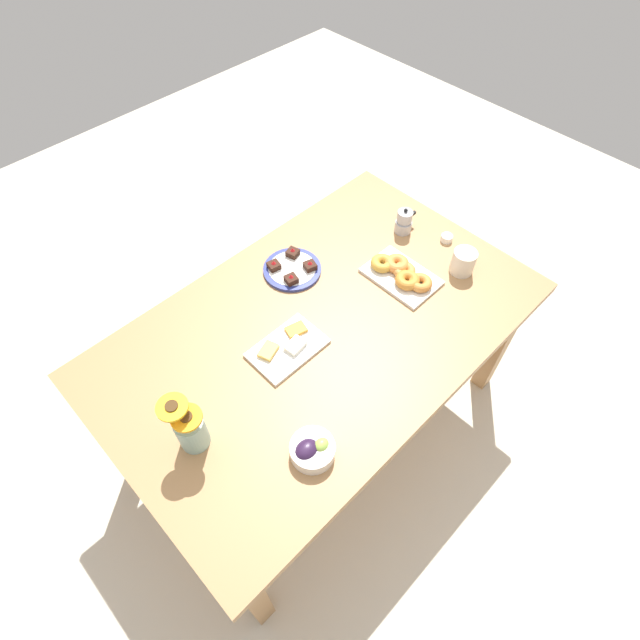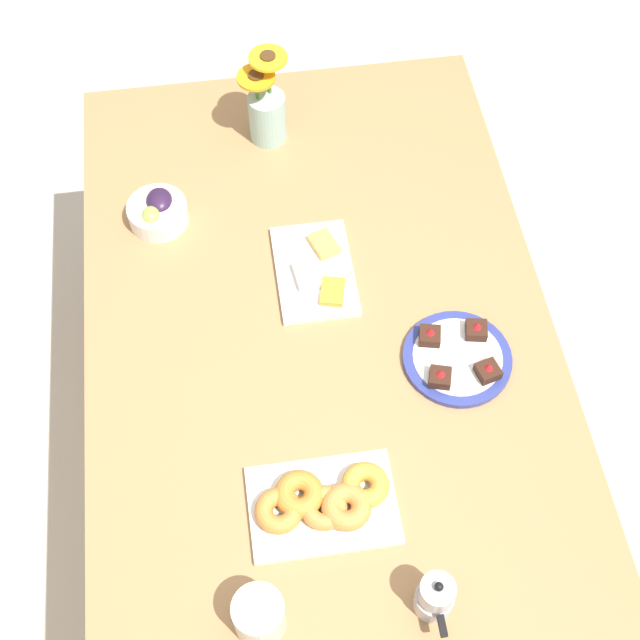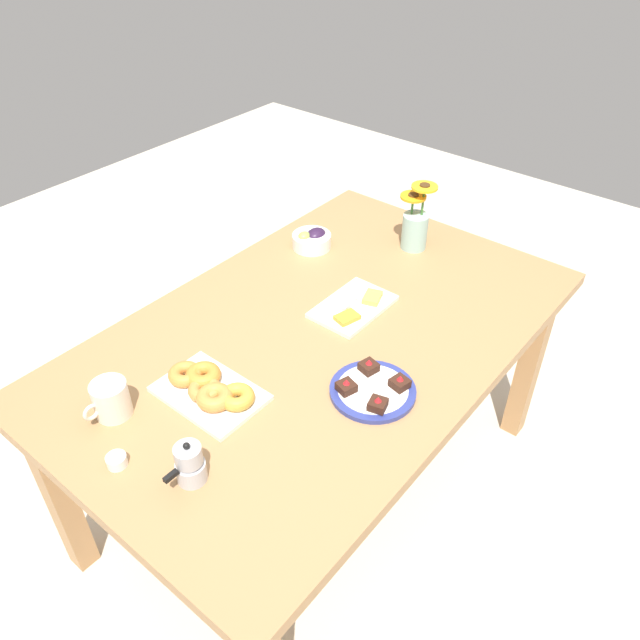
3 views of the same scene
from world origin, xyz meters
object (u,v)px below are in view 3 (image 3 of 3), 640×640
(dining_table, at_px, (320,352))
(jam_cup_honey, at_px, (117,460))
(dessert_plate, at_px, (373,390))
(croissant_platter, at_px, (209,389))
(grape_bowl, at_px, (312,240))
(moka_pot, at_px, (190,464))
(cheese_platter, at_px, (353,306))
(flower_vase, at_px, (415,227))
(coffee_mug, at_px, (111,399))

(dining_table, relative_size, jam_cup_honey, 33.33)
(dessert_plate, bearing_deg, jam_cup_honey, -29.45)
(croissant_platter, xyz_separation_m, dessert_plate, (-0.28, 0.32, -0.01))
(grape_bowl, bearing_deg, moka_pot, 24.77)
(cheese_platter, height_order, flower_vase, flower_vase)
(coffee_mug, relative_size, jam_cup_honey, 2.64)
(flower_vase, bearing_deg, grape_bowl, -50.85)
(dining_table, distance_m, coffee_mug, 0.64)
(dining_table, xyz_separation_m, flower_vase, (-0.58, -0.05, 0.17))
(dining_table, bearing_deg, moka_pot, 10.86)
(grape_bowl, height_order, dessert_plate, grape_bowl)
(dining_table, relative_size, coffee_mug, 12.64)
(cheese_platter, xyz_separation_m, flower_vase, (-0.43, -0.06, 0.07))
(dining_table, relative_size, flower_vase, 6.66)
(dessert_plate, xyz_separation_m, moka_pot, (0.49, -0.16, 0.04))
(coffee_mug, xyz_separation_m, jam_cup_honey, (0.10, 0.14, -0.04))
(coffee_mug, bearing_deg, flower_vase, 172.86)
(cheese_platter, xyz_separation_m, jam_cup_honey, (0.84, -0.06, 0.00))
(coffee_mug, height_order, jam_cup_honey, coffee_mug)
(croissant_platter, xyz_separation_m, jam_cup_honey, (0.29, 0.00, -0.01))
(coffee_mug, distance_m, grape_bowl, 0.95)
(jam_cup_honey, xyz_separation_m, moka_pot, (-0.08, 0.17, 0.03))
(grape_bowl, bearing_deg, flower_vase, 129.15)
(croissant_platter, bearing_deg, jam_cup_honey, 0.24)
(cheese_platter, relative_size, flower_vase, 1.08)
(coffee_mug, distance_m, moka_pot, 0.31)
(jam_cup_honey, bearing_deg, dessert_plate, 150.55)
(moka_pot, bearing_deg, jam_cup_honey, -63.04)
(moka_pot, bearing_deg, grape_bowl, -155.23)
(grape_bowl, distance_m, flower_vase, 0.37)
(dessert_plate, bearing_deg, moka_pot, -17.92)
(jam_cup_honey, distance_m, flower_vase, 1.27)
(grape_bowl, relative_size, dessert_plate, 0.60)
(grape_bowl, relative_size, jam_cup_honey, 2.87)
(coffee_mug, height_order, cheese_platter, coffee_mug)
(coffee_mug, bearing_deg, cheese_platter, 164.60)
(dining_table, relative_size, croissant_platter, 5.48)
(croissant_platter, relative_size, flower_vase, 1.22)
(grape_bowl, bearing_deg, coffee_mug, 8.03)
(croissant_platter, bearing_deg, dining_table, 172.63)
(grape_bowl, bearing_deg, dining_table, 42.67)
(dining_table, height_order, cheese_platter, cheese_platter)
(cheese_platter, relative_size, dessert_plate, 1.14)
(jam_cup_honey, relative_size, moka_pot, 0.40)
(dining_table, bearing_deg, dessert_plate, 67.22)
(coffee_mug, relative_size, dessert_plate, 0.55)
(flower_vase, bearing_deg, moka_pot, 7.73)
(moka_pot, bearing_deg, coffee_mug, -92.08)
(jam_cup_honey, bearing_deg, moka_pot, 116.96)
(cheese_platter, distance_m, dessert_plate, 0.37)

